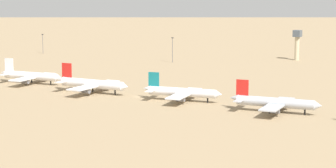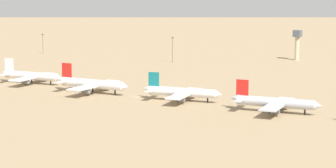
# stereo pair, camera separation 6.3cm
# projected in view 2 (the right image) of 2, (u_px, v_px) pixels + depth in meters

# --- Properties ---
(ground) EXTENTS (4000.00, 4000.00, 0.00)m
(ground) POSITION_uv_depth(u_px,v_px,m) (138.00, 97.00, 319.80)
(ground) COLOR #9E8460
(parked_jet_white_2) EXTENTS (39.71, 33.66, 13.11)m
(parked_jet_white_2) POSITION_uv_depth(u_px,v_px,m) (31.00, 76.00, 359.82)
(parked_jet_white_2) COLOR white
(parked_jet_white_2) RESTS_ON ground
(parked_jet_red_3) EXTENTS (42.53, 35.75, 14.05)m
(parked_jet_red_3) POSITION_uv_depth(u_px,v_px,m) (92.00, 84.00, 330.04)
(parked_jet_red_3) COLOR white
(parked_jet_red_3) RESTS_ON ground
(parked_jet_teal_4) EXTENTS (38.73, 33.09, 12.85)m
(parked_jet_teal_4) POSITION_uv_depth(u_px,v_px,m) (181.00, 92.00, 307.80)
(parked_jet_teal_4) COLOR white
(parked_jet_teal_4) RESTS_ON ground
(parked_jet_red_5) EXTENTS (40.01, 33.95, 13.22)m
(parked_jet_red_5) POSITION_uv_depth(u_px,v_px,m) (274.00, 102.00, 281.21)
(parked_jet_red_5) COLOR silver
(parked_jet_red_5) RESTS_ON ground
(control_tower) EXTENTS (5.20, 5.20, 21.01)m
(control_tower) POSITION_uv_depth(u_px,v_px,m) (297.00, 42.00, 463.88)
(control_tower) COLOR #C6B793
(control_tower) RESTS_ON ground
(light_pole_west) EXTENTS (1.80, 0.50, 14.83)m
(light_pole_west) POSITION_uv_depth(u_px,v_px,m) (43.00, 42.00, 506.93)
(light_pole_west) COLOR #59595E
(light_pole_west) RESTS_ON ground
(light_pole_mid) EXTENTS (1.80, 0.50, 17.11)m
(light_pole_mid) POSITION_uv_depth(u_px,v_px,m) (173.00, 48.00, 450.74)
(light_pole_mid) COLOR #59595E
(light_pole_mid) RESTS_ON ground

